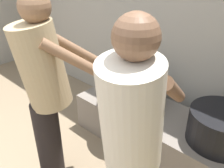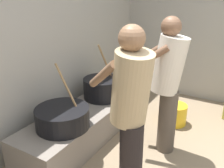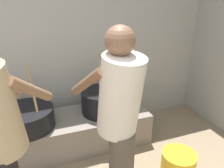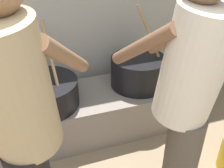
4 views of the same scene
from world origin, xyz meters
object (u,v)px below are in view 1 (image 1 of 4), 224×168
(cook_in_tan_shirt, at_px, (45,87))
(cook_in_cream_shirt, at_px, (130,144))
(cooking_pot_main, at_px, (131,94))
(cooking_pot_secondary, at_px, (221,127))

(cook_in_tan_shirt, bearing_deg, cook_in_cream_shirt, -2.51)
(cook_in_tan_shirt, bearing_deg, cooking_pot_main, 82.26)
(cooking_pot_main, bearing_deg, cook_in_tan_shirt, -97.74)
(cooking_pot_main, relative_size, cook_in_tan_shirt, 0.44)
(cooking_pot_main, xyz_separation_m, cook_in_cream_shirt, (0.69, -0.88, 0.37))
(cook_in_cream_shirt, xyz_separation_m, cook_in_tan_shirt, (-0.81, 0.04, 0.01))
(cooking_pot_main, height_order, cook_in_cream_shirt, cook_in_cream_shirt)
(cooking_pot_main, bearing_deg, cook_in_cream_shirt, -51.73)
(cooking_pot_secondary, xyz_separation_m, cook_in_cream_shirt, (-0.16, -0.93, 0.34))
(cooking_pot_secondary, bearing_deg, cook_in_cream_shirt, -99.90)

